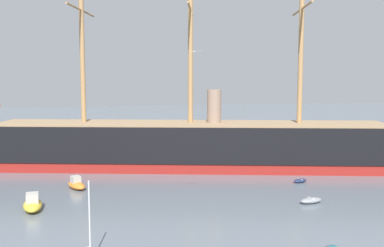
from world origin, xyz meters
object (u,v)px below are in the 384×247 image
motorboat_mid_left (33,204)px  motorboat_alongside_bow (76,184)px  dinghy_alongside_stern (300,181)px  tall_ship (190,144)px  seagull_in_flight (194,51)px  dinghy_mid_right (311,200)px  dinghy_far_right (317,157)px  motorboat_distant_centre (159,150)px

motorboat_mid_left → motorboat_alongside_bow: (3.94, 9.03, -0.12)m
dinghy_alongside_stern → tall_ship: bearing=138.3°
motorboat_alongside_bow → seagull_in_flight: (12.53, -17.59, 16.33)m
tall_ship → dinghy_mid_right: tall_ship is taller
motorboat_mid_left → dinghy_mid_right: bearing=-4.4°
dinghy_alongside_stern → motorboat_mid_left: bearing=-167.6°
dinghy_mid_right → motorboat_alongside_bow: motorboat_alongside_bow is taller
motorboat_alongside_bow → dinghy_alongside_stern: 30.10m
dinghy_alongside_stern → dinghy_far_right: size_ratio=1.05×
tall_ship → dinghy_mid_right: bearing=-64.2°
tall_ship → motorboat_distant_centre: (-3.48, 15.87, -3.43)m
dinghy_alongside_stern → seagull_in_flight: 29.02m
tall_ship → seagull_in_flight: tall_ship is taller
tall_ship → dinghy_alongside_stern: bearing=-41.7°
dinghy_mid_right → dinghy_alongside_stern: 10.30m
motorboat_alongside_bow → motorboat_distant_centre: 29.38m
tall_ship → motorboat_alongside_bow: 19.94m
motorboat_mid_left → seagull_in_flight: 24.65m
tall_ship → dinghy_alongside_stern: (13.34, -11.89, -3.60)m
motorboat_alongside_bow → dinghy_far_right: size_ratio=1.86×
tall_ship → motorboat_mid_left: size_ratio=14.67×
dinghy_far_right → motorboat_alongside_bow: bearing=-158.8°
dinghy_alongside_stern → seagull_in_flight: size_ratio=1.90×
motorboat_mid_left → dinghy_far_right: 50.88m
motorboat_mid_left → dinghy_alongside_stern: 34.82m
motorboat_mid_left → seagull_in_flight: bearing=-27.5°
dinghy_mid_right → motorboat_distant_centre: (-13.99, 37.66, 0.09)m
motorboat_alongside_bow → seagull_in_flight: size_ratio=3.35×
motorboat_mid_left → dinghy_alongside_stern: bearing=12.4°
tall_ship → motorboat_alongside_bow: tall_ship is taller
dinghy_mid_right → motorboat_alongside_bow: (-27.24, 11.44, 0.24)m
dinghy_alongside_stern → motorboat_distant_centre: bearing=121.2°
tall_ship → motorboat_alongside_bow: size_ratio=17.22×
motorboat_mid_left → motorboat_alongside_bow: motorboat_mid_left is taller
motorboat_alongside_bow → dinghy_alongside_stern: size_ratio=1.77×
motorboat_mid_left → motorboat_distant_centre: 39.22m
dinghy_mid_right → motorboat_alongside_bow: 29.55m
dinghy_far_right → motorboat_distant_centre: size_ratio=0.73×
motorboat_alongside_bow → motorboat_distant_centre: motorboat_alongside_bow is taller
motorboat_mid_left → dinghy_alongside_stern: motorboat_mid_left is taller
dinghy_alongside_stern → motorboat_distant_centre: motorboat_distant_centre is taller
dinghy_alongside_stern → seagull_in_flight: (-17.53, -16.06, 16.65)m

